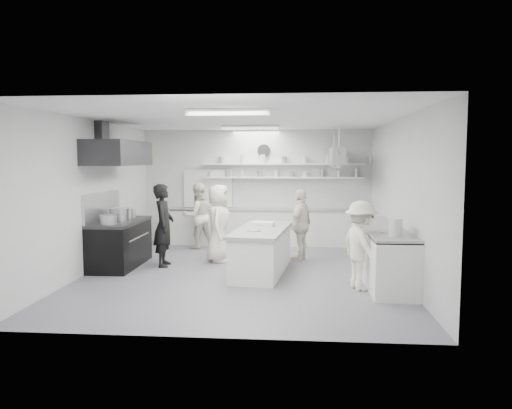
# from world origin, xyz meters

# --- Properties ---
(floor) EXTENTS (6.00, 7.00, 0.02)m
(floor) POSITION_xyz_m (0.00, 0.00, -0.01)
(floor) COLOR gray
(floor) RESTS_ON ground
(ceiling) EXTENTS (6.00, 7.00, 0.02)m
(ceiling) POSITION_xyz_m (0.00, 0.00, 3.01)
(ceiling) COLOR white
(ceiling) RESTS_ON wall_back
(wall_back) EXTENTS (6.00, 0.04, 3.00)m
(wall_back) POSITION_xyz_m (0.00, 3.50, 1.50)
(wall_back) COLOR silver
(wall_back) RESTS_ON floor
(wall_front) EXTENTS (6.00, 0.04, 3.00)m
(wall_front) POSITION_xyz_m (0.00, -3.50, 1.50)
(wall_front) COLOR silver
(wall_front) RESTS_ON floor
(wall_left) EXTENTS (0.04, 7.00, 3.00)m
(wall_left) POSITION_xyz_m (-3.00, 0.00, 1.50)
(wall_left) COLOR silver
(wall_left) RESTS_ON floor
(wall_right) EXTENTS (0.04, 7.00, 3.00)m
(wall_right) POSITION_xyz_m (3.00, 0.00, 1.50)
(wall_right) COLOR silver
(wall_right) RESTS_ON floor
(stove) EXTENTS (0.80, 1.80, 0.90)m
(stove) POSITION_xyz_m (-2.60, 0.40, 0.45)
(stove) COLOR black
(stove) RESTS_ON floor
(exhaust_hood) EXTENTS (0.85, 2.00, 0.50)m
(exhaust_hood) POSITION_xyz_m (-2.60, 0.40, 2.35)
(exhaust_hood) COLOR #2C2C2E
(exhaust_hood) RESTS_ON wall_left
(back_counter) EXTENTS (5.00, 0.60, 0.92)m
(back_counter) POSITION_xyz_m (0.30, 3.20, 0.46)
(back_counter) COLOR white
(back_counter) RESTS_ON floor
(shelf_lower) EXTENTS (4.20, 0.26, 0.04)m
(shelf_lower) POSITION_xyz_m (0.70, 3.37, 1.75)
(shelf_lower) COLOR white
(shelf_lower) RESTS_ON wall_back
(shelf_upper) EXTENTS (4.20, 0.26, 0.04)m
(shelf_upper) POSITION_xyz_m (0.70, 3.37, 2.10)
(shelf_upper) COLOR white
(shelf_upper) RESTS_ON wall_back
(pass_through_window) EXTENTS (1.30, 0.04, 1.00)m
(pass_through_window) POSITION_xyz_m (-1.30, 3.48, 1.45)
(pass_through_window) COLOR black
(pass_through_window) RESTS_ON wall_back
(wall_clock) EXTENTS (0.32, 0.05, 0.32)m
(wall_clock) POSITION_xyz_m (0.20, 3.46, 2.45)
(wall_clock) COLOR white
(wall_clock) RESTS_ON wall_back
(right_counter) EXTENTS (0.74, 3.30, 0.94)m
(right_counter) POSITION_xyz_m (2.65, -0.20, 0.47)
(right_counter) COLOR white
(right_counter) RESTS_ON floor
(pot_rack) EXTENTS (0.30, 1.60, 0.40)m
(pot_rack) POSITION_xyz_m (2.00, 2.40, 2.30)
(pot_rack) COLOR #B5B6B9
(pot_rack) RESTS_ON ceiling
(light_fixture_front) EXTENTS (1.30, 0.25, 0.10)m
(light_fixture_front) POSITION_xyz_m (0.00, -1.80, 2.94)
(light_fixture_front) COLOR white
(light_fixture_front) RESTS_ON ceiling
(light_fixture_rear) EXTENTS (1.30, 0.25, 0.10)m
(light_fixture_rear) POSITION_xyz_m (0.00, 1.80, 2.94)
(light_fixture_rear) COLOR white
(light_fixture_rear) RESTS_ON ceiling
(prep_island) EXTENTS (1.09, 2.33, 0.83)m
(prep_island) POSITION_xyz_m (0.38, 0.04, 0.41)
(prep_island) COLOR white
(prep_island) RESTS_ON floor
(stove_pot) EXTENTS (0.45, 0.45, 0.30)m
(stove_pot) POSITION_xyz_m (-2.60, 0.46, 1.06)
(stove_pot) COLOR #B5B6B9
(stove_pot) RESTS_ON stove
(cook_stove) EXTENTS (0.48, 0.67, 1.72)m
(cook_stove) POSITION_xyz_m (-1.69, 0.49, 0.86)
(cook_stove) COLOR black
(cook_stove) RESTS_ON floor
(cook_back) EXTENTS (1.00, 0.97, 1.63)m
(cook_back) POSITION_xyz_m (-1.40, 2.56, 0.81)
(cook_back) COLOR white
(cook_back) RESTS_ON floor
(cook_island_left) EXTENTS (0.53, 0.82, 1.68)m
(cook_island_left) POSITION_xyz_m (-0.62, 1.02, 0.84)
(cook_island_left) COLOR white
(cook_island_left) RESTS_ON floor
(cook_island_right) EXTENTS (0.72, 1.00, 1.57)m
(cook_island_right) POSITION_xyz_m (1.16, 1.32, 0.79)
(cook_island_right) COLOR white
(cook_island_right) RESTS_ON floor
(cook_right) EXTENTS (0.88, 1.12, 1.53)m
(cook_right) POSITION_xyz_m (2.16, -1.04, 0.76)
(cook_right) COLOR white
(cook_right) RESTS_ON floor
(bowl_island_a) EXTENTS (0.33, 0.33, 0.06)m
(bowl_island_a) POSITION_xyz_m (0.26, -0.30, 0.86)
(bowl_island_a) COLOR #B5B6B9
(bowl_island_a) RESTS_ON prep_island
(bowl_island_b) EXTENTS (0.23, 0.23, 0.05)m
(bowl_island_b) POSITION_xyz_m (0.22, -0.55, 0.86)
(bowl_island_b) COLOR white
(bowl_island_b) RESTS_ON prep_island
(bowl_right) EXTENTS (0.28, 0.28, 0.05)m
(bowl_right) POSITION_xyz_m (2.59, -0.95, 0.97)
(bowl_right) COLOR white
(bowl_right) RESTS_ON right_counter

